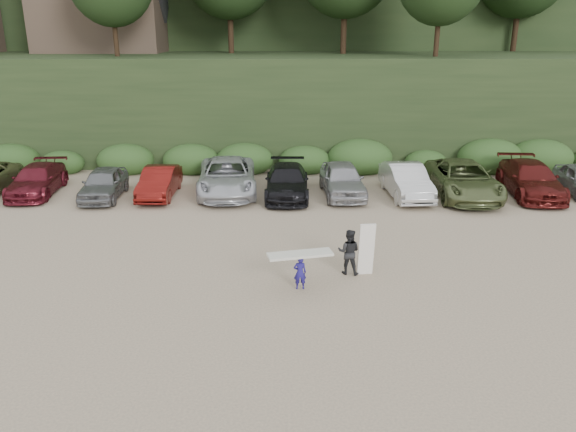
{
  "coord_description": "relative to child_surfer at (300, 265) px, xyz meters",
  "views": [
    {
      "loc": [
        -0.25,
        -15.75,
        7.67
      ],
      "look_at": [
        -0.0,
        3.0,
        1.3
      ],
      "focal_mm": 35.0,
      "sensor_mm": 36.0,
      "label": 1
    }
  ],
  "objects": [
    {
      "name": "ground",
      "position": [
        -0.32,
        0.13,
        -0.8
      ],
      "size": [
        120.0,
        120.0,
        0.0
      ],
      "primitive_type": "plane",
      "color": "tan",
      "rests_on": "ground"
    },
    {
      "name": "parked_cars",
      "position": [
        -1.25,
        10.14,
        -0.05
      ],
      "size": [
        39.98,
        6.65,
        1.63
      ],
      "color": "#9FA0A4",
      "rests_on": "ground"
    },
    {
      "name": "child_surfer",
      "position": [
        0.0,
        0.0,
        0.0
      ],
      "size": [
        2.04,
        0.96,
        1.18
      ],
      "color": "navy",
      "rests_on": "ground"
    },
    {
      "name": "adult_surfer",
      "position": [
        1.66,
        1.1,
        -0.04
      ],
      "size": [
        1.23,
        0.74,
        1.78
      ],
      "color": "black",
      "rests_on": "ground"
    }
  ]
}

